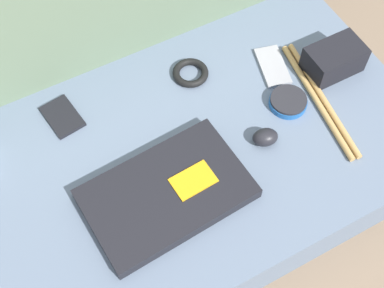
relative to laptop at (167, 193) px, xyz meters
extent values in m
plane|color=#7A6651|center=(0.10, 0.08, -0.15)|extent=(8.00, 8.00, 0.00)
cube|color=slate|center=(0.10, 0.08, -0.08)|extent=(1.06, 0.63, 0.14)
cube|color=black|center=(0.00, 0.00, 0.00)|extent=(0.35, 0.23, 0.03)
cube|color=orange|center=(0.06, -0.01, 0.02)|extent=(0.09, 0.07, 0.00)
ellipsoid|color=black|center=(0.25, 0.02, 0.00)|extent=(0.07, 0.06, 0.04)
cylinder|color=#1E569E|center=(0.36, 0.08, -0.01)|extent=(0.09, 0.09, 0.02)
cylinder|color=#232328|center=(0.36, 0.08, 0.00)|extent=(0.09, 0.09, 0.01)
cube|color=black|center=(-0.12, 0.30, -0.01)|extent=(0.08, 0.11, 0.01)
cube|color=#99999E|center=(0.39, 0.19, -0.01)|extent=(0.09, 0.13, 0.01)
cube|color=black|center=(0.51, 0.12, 0.02)|extent=(0.14, 0.09, 0.07)
torus|color=black|center=(0.20, 0.26, -0.01)|extent=(0.09, 0.09, 0.02)
cylinder|color=tan|center=(0.42, 0.05, -0.01)|extent=(0.06, 0.34, 0.01)
cylinder|color=tan|center=(0.44, 0.05, -0.01)|extent=(0.06, 0.34, 0.01)
camera|label=1|loc=(-0.19, -0.46, 1.01)|focal=50.00mm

